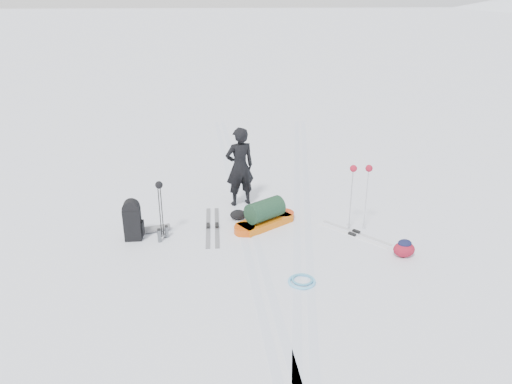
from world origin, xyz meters
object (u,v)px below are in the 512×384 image
(pulk_sled, at_px, (265,216))
(expedition_rucksack, at_px, (136,221))
(ski_poles_black, at_px, (159,192))
(skier, at_px, (240,167))

(pulk_sled, relative_size, expedition_rucksack, 1.72)
(expedition_rucksack, bearing_deg, ski_poles_black, -1.45)
(skier, relative_size, expedition_rucksack, 2.12)
(ski_poles_black, bearing_deg, expedition_rucksack, 172.09)
(pulk_sled, xyz_separation_m, expedition_rucksack, (-2.63, -0.41, 0.17))
(expedition_rucksack, bearing_deg, skier, 34.62)
(skier, xyz_separation_m, ski_poles_black, (-1.63, -1.56, 0.08))
(skier, relative_size, pulk_sled, 1.23)
(skier, relative_size, ski_poles_black, 1.51)
(pulk_sled, height_order, ski_poles_black, ski_poles_black)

